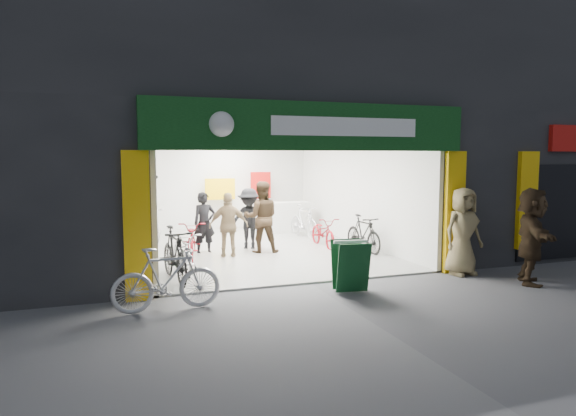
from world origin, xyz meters
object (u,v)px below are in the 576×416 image
parked_bike (166,279)px  pedestrian_near (463,231)px  bike_left_front (183,252)px  sandwich_board (350,265)px  bike_right_front (363,234)px

parked_bike → pedestrian_near: (6.16, 0.53, 0.40)m
bike_left_front → parked_bike: (-0.62, -2.64, 0.07)m
pedestrian_near → sandwich_board: size_ratio=1.98×
pedestrian_near → parked_bike: bearing=-179.8°
sandwich_board → pedestrian_near: bearing=17.9°
bike_left_front → pedestrian_near: size_ratio=0.93×
bike_right_front → sandwich_board: (-2.04, -3.38, 0.03)m
bike_right_front → parked_bike: (-5.36, -3.44, 0.04)m
pedestrian_near → sandwich_board: pedestrian_near is taller
parked_bike → sandwich_board: parked_bike is taller
bike_left_front → bike_right_front: bike_right_front is taller
pedestrian_near → sandwich_board: (-2.84, -0.47, -0.41)m
bike_right_front → sandwich_board: bearing=-125.0°
pedestrian_near → sandwich_board: 2.91m
bike_left_front → sandwich_board: (2.69, -2.58, 0.06)m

